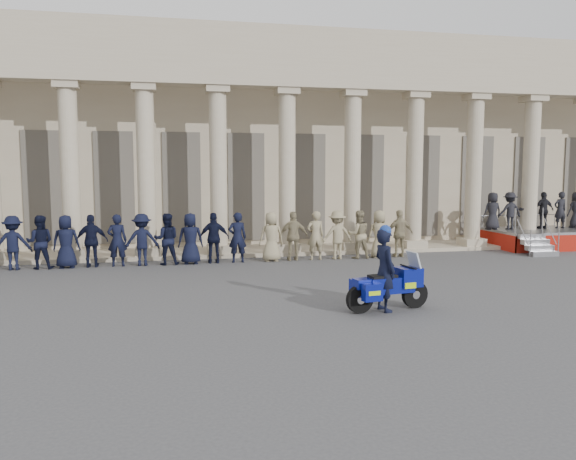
{
  "coord_description": "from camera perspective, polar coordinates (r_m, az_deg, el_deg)",
  "views": [
    {
      "loc": [
        -3.04,
        -12.97,
        3.22
      ],
      "look_at": [
        0.09,
        2.01,
        1.6
      ],
      "focal_mm": 35.0,
      "sensor_mm": 36.0,
      "label": 1
    }
  ],
  "objects": [
    {
      "name": "ground",
      "position": [
        13.71,
        1.37,
        -7.55
      ],
      "size": [
        90.0,
        90.0,
        0.0
      ],
      "primitive_type": "plane",
      "color": "#3F3F42",
      "rests_on": "ground"
    },
    {
      "name": "building",
      "position": [
        27.92,
        -5.59,
        8.69
      ],
      "size": [
        40.0,
        12.5,
        9.0
      ],
      "color": "tan",
      "rests_on": "ground"
    },
    {
      "name": "officer_rank",
      "position": [
        19.68,
        -13.83,
        -0.95
      ],
      "size": [
        18.57,
        0.67,
        1.77
      ],
      "color": "black",
      "rests_on": "ground"
    },
    {
      "name": "reviewing_stand",
      "position": [
        25.69,
        23.64,
        1.19
      ],
      "size": [
        4.76,
        3.76,
        2.33
      ],
      "color": "gray",
      "rests_on": "ground"
    },
    {
      "name": "motorcycle",
      "position": [
        13.21,
        10.19,
        -5.58
      ],
      "size": [
        2.09,
        0.95,
        1.35
      ],
      "rotation": [
        0.0,
        0.0,
        0.15
      ],
      "color": "black",
      "rests_on": "ground"
    },
    {
      "name": "rider",
      "position": [
        13.07,
        9.79,
        -3.89
      ],
      "size": [
        0.56,
        0.76,
        2.0
      ],
      "rotation": [
        0.0,
        0.0,
        1.72
      ],
      "color": "black",
      "rests_on": "ground"
    }
  ]
}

